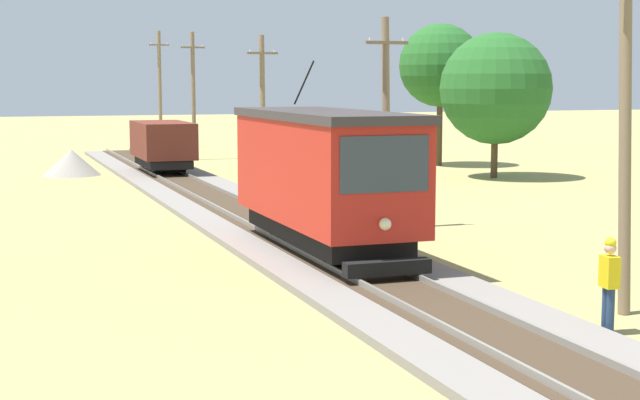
% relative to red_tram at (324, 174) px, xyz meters
% --- Properties ---
extents(red_tram, '(2.60, 8.54, 4.79)m').
position_rel_red_tram_xyz_m(red_tram, '(0.00, 0.00, 0.00)').
color(red_tram, red).
rests_on(red_tram, rail_right).
extents(freight_car, '(2.40, 5.20, 2.31)m').
position_rel_red_tram_xyz_m(freight_car, '(-0.00, 23.27, -0.64)').
color(freight_car, maroon).
rests_on(freight_car, rail_right).
extents(utility_pole_near_tram, '(1.40, 0.64, 7.99)m').
position_rel_red_tram_xyz_m(utility_pole_near_tram, '(3.53, -7.59, 1.90)').
color(utility_pole_near_tram, '#7A664C').
rests_on(utility_pole_near_tram, ground).
extents(utility_pole_mid, '(1.40, 0.53, 6.53)m').
position_rel_red_tram_xyz_m(utility_pole_mid, '(3.53, 4.19, 1.17)').
color(utility_pole_mid, '#7A664C').
rests_on(utility_pole_mid, ground).
extents(utility_pole_far, '(1.40, 0.51, 6.60)m').
position_rel_red_tram_xyz_m(utility_pole_far, '(3.53, 18.03, 1.20)').
color(utility_pole_far, '#7A664C').
rests_on(utility_pole_far, ground).
extents(utility_pole_distant, '(1.40, 0.40, 7.42)m').
position_rel_red_tram_xyz_m(utility_pole_distant, '(3.53, 32.69, 1.61)').
color(utility_pole_distant, '#7A664C').
rests_on(utility_pole_distant, ground).
extents(utility_pole_horizon, '(1.40, 0.33, 8.01)m').
position_rel_red_tram_xyz_m(utility_pole_horizon, '(3.53, 43.73, 1.91)').
color(utility_pole_horizon, '#7A664C').
rests_on(utility_pole_horizon, ground).
extents(gravel_pile, '(2.79, 2.79, 1.27)m').
position_rel_red_tram_xyz_m(gravel_pile, '(-4.13, 25.22, -1.56)').
color(gravel_pile, gray).
rests_on(gravel_pile, ground).
extents(track_worker, '(0.29, 0.41, 1.78)m').
position_rel_red_tram_xyz_m(track_worker, '(2.30, -8.95, -1.21)').
color(track_worker, navy).
rests_on(track_worker, ground).
extents(tree_right_near, '(4.48, 4.48, 7.68)m').
position_rel_red_tram_xyz_m(tree_right_near, '(15.29, 24.29, 3.23)').
color(tree_right_near, '#4C3823').
rests_on(tree_right_near, ground).
extents(tree_right_far, '(5.28, 5.28, 6.87)m').
position_rel_red_tram_xyz_m(tree_right_far, '(14.73, 17.27, 2.03)').
color(tree_right_far, '#4C3823').
rests_on(tree_right_far, ground).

